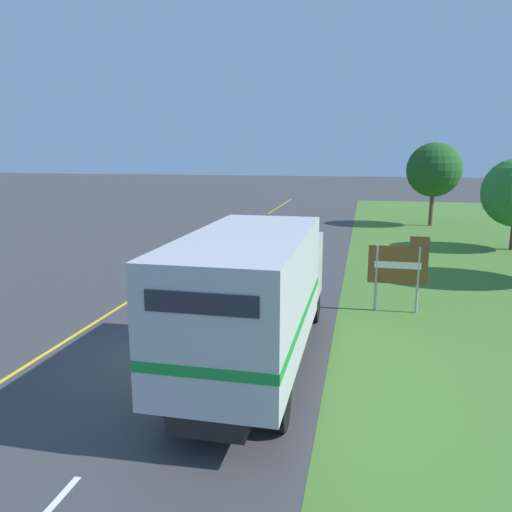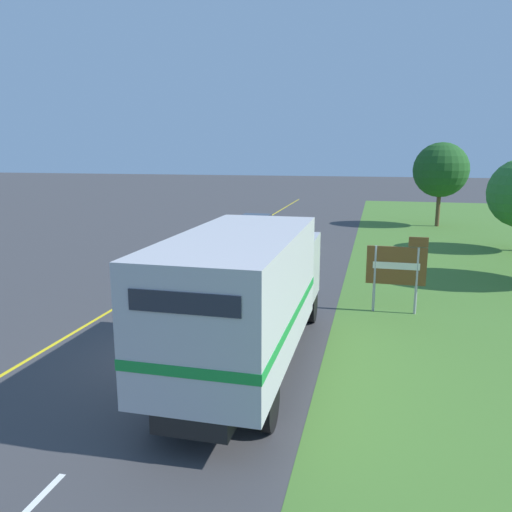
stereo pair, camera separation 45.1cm
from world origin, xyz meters
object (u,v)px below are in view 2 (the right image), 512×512
Objects in this scene: lead_car_white at (254,232)px; roadside_tree_far at (441,170)px; horse_trailer_truck at (247,292)px; highway_sign at (397,267)px.

roadside_tree_far is (10.77, 11.48, 3.06)m from lead_car_white.
horse_trailer_truck is at bearing -105.15° from roadside_tree_far.
horse_trailer_truck is 6.58m from highway_sign.
horse_trailer_truck is 27.63m from roadside_tree_far.
lead_car_white is at bearing 103.26° from horse_trailer_truck.
lead_car_white is 0.77× the size of roadside_tree_far.
highway_sign is at bearing -99.49° from roadside_tree_far.
horse_trailer_truck reaches higher than lead_car_white.
horse_trailer_truck is at bearing -123.95° from highway_sign.
horse_trailer_truck is at bearing -76.74° from lead_car_white.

